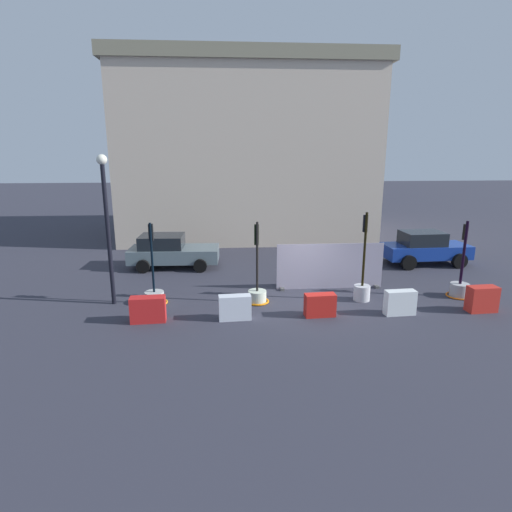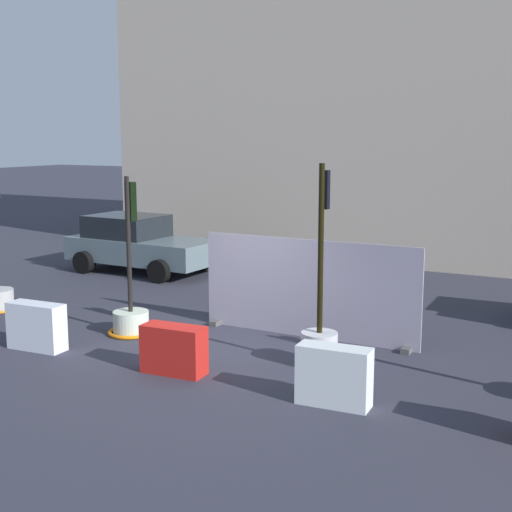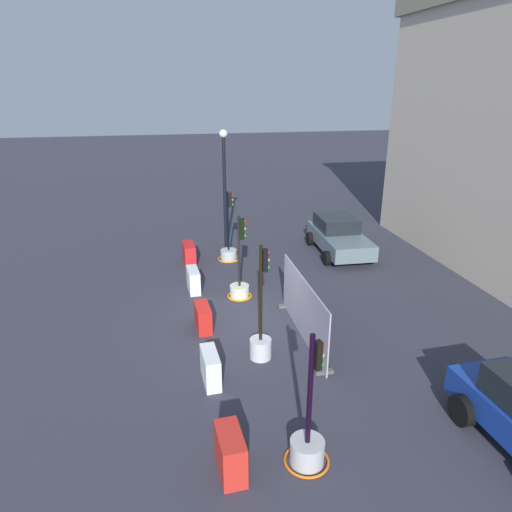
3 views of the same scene
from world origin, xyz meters
TOP-DOWN VIEW (x-y plane):
  - ground_plane at (0.00, 0.00)m, footprint 120.00×120.00m
  - traffic_light_0 at (-5.79, 0.49)m, footprint 0.97×0.97m
  - traffic_light_1 at (-1.98, 0.33)m, footprint 0.90×0.90m
  - traffic_light_2 at (2.00, 0.25)m, footprint 0.61×0.61m
  - traffic_light_3 at (5.92, 0.37)m, footprint 0.95×0.95m
  - construction_barrier_0 at (-5.73, -1.23)m, footprint 1.17×0.53m
  - construction_barrier_1 at (-2.85, -1.26)m, footprint 1.10×0.45m
  - construction_barrier_2 at (0.07, -1.18)m, footprint 1.07×0.49m
  - construction_barrier_3 at (2.86, -1.25)m, footprint 1.07×0.45m
  - construction_barrier_4 at (5.85, -1.19)m, footprint 1.04×0.54m
  - car_blue_estate at (6.72, 5.09)m, footprint 4.20×2.19m
  - car_grey_saloon at (-5.75, 5.54)m, footprint 4.31×2.36m
  - building_main_facade at (-1.65, 13.94)m, footprint 16.00×9.49m
  - street_lamp_post at (-7.30, 0.58)m, footprint 0.36×0.36m
  - site_fence_panel at (1.12, 1.75)m, footprint 4.38×0.50m

SIDE VIEW (x-z plane):
  - ground_plane at x=0.00m, z-range 0.00..0.00m
  - construction_barrier_2 at x=0.07m, z-range 0.00..0.79m
  - traffic_light_0 at x=-5.79m, z-range -1.11..1.93m
  - construction_barrier_1 at x=-2.85m, z-range 0.00..0.85m
  - construction_barrier_0 at x=-5.73m, z-range 0.00..0.86m
  - construction_barrier_3 at x=2.86m, z-range 0.00..0.87m
  - traffic_light_3 at x=5.92m, z-range -1.05..1.92m
  - traffic_light_1 at x=-1.98m, z-range -1.07..1.98m
  - construction_barrier_4 at x=5.85m, z-range 0.00..0.92m
  - traffic_light_2 at x=2.00m, z-range -1.08..2.28m
  - car_grey_saloon at x=-5.75m, z-range 0.00..1.58m
  - car_blue_estate at x=6.72m, z-range 0.00..1.66m
  - site_fence_panel at x=1.12m, z-range -0.04..1.84m
  - street_lamp_post at x=-7.30m, z-range 0.60..6.01m
  - building_main_facade at x=-1.65m, z-range 0.03..10.98m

